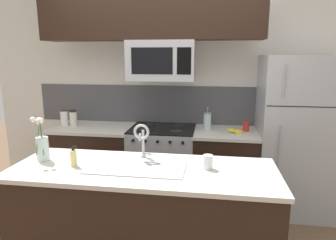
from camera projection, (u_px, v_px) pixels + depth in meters
rear_partition at (191, 93)px, 3.78m from camera, size 5.20×0.10×2.60m
splash_band at (167, 105)px, 3.80m from camera, size 3.38×0.01×0.48m
back_counter_left at (95, 162)px, 3.76m from camera, size 0.99×0.65×0.91m
back_counter_right at (224, 169)px, 3.53m from camera, size 0.74×0.65×0.91m
stove_range at (163, 165)px, 3.63m from camera, size 0.76×0.64×0.93m
microwave at (162, 61)px, 3.35m from camera, size 0.74×0.40×0.44m
upper_cabinet_band at (150, 12)px, 3.23m from camera, size 2.43×0.34×0.60m
refrigerator at (295, 136)px, 3.35m from camera, size 0.81×0.74×1.77m
storage_jar_tall at (64, 117)px, 3.70m from camera, size 0.09×0.09×0.20m
storage_jar_medium at (73, 118)px, 3.69m from camera, size 0.09×0.09×0.19m
banana_bunch at (236, 131)px, 3.35m from camera, size 0.19×0.12×0.08m
french_press at (207, 121)px, 3.50m from camera, size 0.09×0.09×0.27m
coffee_tin at (246, 126)px, 3.44m from camera, size 0.08×0.08×0.11m
island_counter at (144, 221)px, 2.42m from camera, size 2.07×0.74×0.91m
kitchen_sink at (137, 176)px, 2.34m from camera, size 0.76×0.39×0.16m
sink_faucet at (142, 136)px, 2.47m from camera, size 0.14×0.14×0.31m
dish_soap_bottle at (74, 158)px, 2.35m from camera, size 0.06×0.05×0.16m
drinking_glass at (208, 162)px, 2.29m from camera, size 0.08×0.08×0.11m
flower_vase at (42, 147)px, 2.46m from camera, size 0.11×0.14×0.38m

